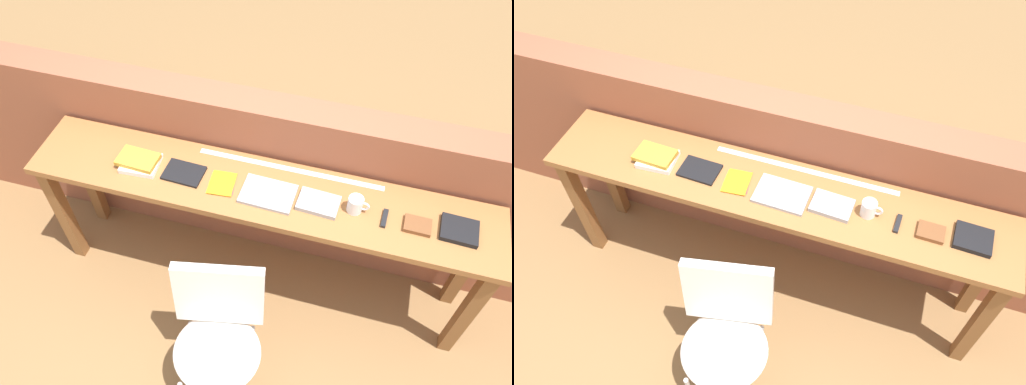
{
  "view_description": "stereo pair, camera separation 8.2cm",
  "coord_description": "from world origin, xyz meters",
  "views": [
    {
      "loc": [
        0.44,
        -1.29,
        2.87
      ],
      "look_at": [
        0.0,
        0.25,
        0.9
      ],
      "focal_mm": 35.0,
      "sensor_mm": 36.0,
      "label": 1
    },
    {
      "loc": [
        0.52,
        -1.27,
        2.87
      ],
      "look_at": [
        0.0,
        0.25,
        0.9
      ],
      "focal_mm": 35.0,
      "sensor_mm": 36.0,
      "label": 2
    }
  ],
  "objects": [
    {
      "name": "ground_plane",
      "position": [
        0.0,
        0.0,
        0.0
      ],
      "size": [
        40.0,
        40.0,
        0.0
      ],
      "primitive_type": "plane",
      "color": "olive"
    },
    {
      "name": "multitool_folded",
      "position": [
        0.65,
        0.28,
        0.89
      ],
      "size": [
        0.03,
        0.11,
        0.02
      ],
      "primitive_type": "cube",
      "rotation": [
        0.0,
        0.0,
        -0.05
      ],
      "color": "black",
      "rests_on": "sideboard"
    },
    {
      "name": "ruler_metal_back_edge",
      "position": [
        0.13,
        0.47,
        0.88
      ],
      "size": [
        1.01,
        0.03,
        0.0
      ],
      "primitive_type": "cube",
      "color": "silver",
      "rests_on": "sideboard"
    },
    {
      "name": "book_stack_leftmost",
      "position": [
        -0.66,
        0.28,
        0.91
      ],
      "size": [
        0.22,
        0.18,
        0.05
      ],
      "color": "white",
      "rests_on": "sideboard"
    },
    {
      "name": "magazine_cycling",
      "position": [
        -0.41,
        0.28,
        0.89
      ],
      "size": [
        0.21,
        0.16,
        0.01
      ],
      "primitive_type": "cube",
      "rotation": [
        0.0,
        0.0,
        -0.04
      ],
      "color": "black",
      "rests_on": "sideboard"
    },
    {
      "name": "book_repair_rightmost",
      "position": [
        1.01,
        0.3,
        0.89
      ],
      "size": [
        0.18,
        0.16,
        0.03
      ],
      "primitive_type": "cube",
      "rotation": [
        0.0,
        0.0,
        -0.04
      ],
      "color": "black",
      "rests_on": "sideboard"
    },
    {
      "name": "pamphlet_pile_colourful",
      "position": [
        -0.19,
        0.27,
        0.88
      ],
      "size": [
        0.15,
        0.18,
        0.01
      ],
      "color": "#E5334C",
      "rests_on": "sideboard"
    },
    {
      "name": "leather_journal_brown",
      "position": [
        0.81,
        0.27,
        0.89
      ],
      "size": [
        0.13,
        0.1,
        0.02
      ],
      "primitive_type": "cube",
      "rotation": [
        0.0,
        0.0,
        -0.02
      ],
      "color": "brown",
      "rests_on": "sideboard"
    },
    {
      "name": "book_open_centre",
      "position": [
        0.06,
        0.27,
        0.89
      ],
      "size": [
        0.28,
        0.2,
        0.02
      ],
      "primitive_type": "cube",
      "rotation": [
        0.0,
        0.0,
        -0.03
      ],
      "color": "#9E9EA3",
      "rests_on": "sideboard"
    },
    {
      "name": "sideboard",
      "position": [
        0.0,
        0.3,
        0.74
      ],
      "size": [
        2.5,
        0.44,
        0.88
      ],
      "color": "#996033",
      "rests_on": "ground"
    },
    {
      "name": "mug",
      "position": [
        0.5,
        0.29,
        0.92
      ],
      "size": [
        0.11,
        0.08,
        0.09
      ],
      "color": "white",
      "rests_on": "sideboard"
    },
    {
      "name": "book_grey_hardcover",
      "position": [
        0.32,
        0.28,
        0.89
      ],
      "size": [
        0.21,
        0.15,
        0.03
      ],
      "primitive_type": "cube",
      "rotation": [
        0.0,
        0.0,
        -0.06
      ],
      "color": "#9E9EA3",
      "rests_on": "sideboard"
    },
    {
      "name": "chair_white_moulded",
      "position": [
        -0.02,
        -0.37,
        0.53
      ],
      "size": [
        0.52,
        0.53,
        0.89
      ],
      "color": "silver",
      "rests_on": "ground"
    },
    {
      "name": "brick_wall_back",
      "position": [
        0.0,
        0.64,
        0.58
      ],
      "size": [
        6.0,
        0.2,
        1.16
      ],
      "primitive_type": "cube",
      "color": "#935138",
      "rests_on": "ground"
    }
  ]
}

